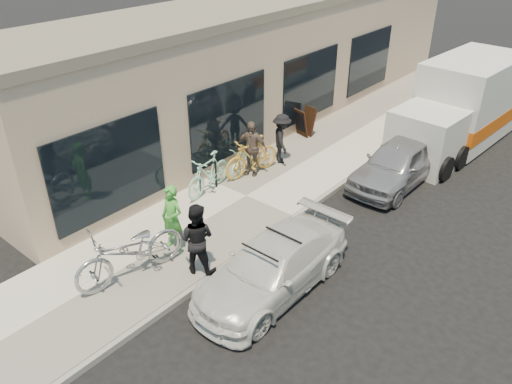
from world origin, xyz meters
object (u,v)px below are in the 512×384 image
Objects in this scene: moving_truck at (461,109)px; cruiser_bike_a at (208,173)px; bike_rack at (208,174)px; tandem_bike at (130,252)px; bystander_a at (282,139)px; sandwich_board at (304,122)px; sedan_silver at (397,163)px; cruiser_bike_b at (245,159)px; woman_rider at (172,218)px; cruiser_bike_c at (252,156)px; sedan_white at (273,266)px; bystander_b at (251,148)px; man_standing at (197,239)px.

moving_truck is 3.22× the size of cruiser_bike_a.
bike_rack is 0.14× the size of moving_truck.
tandem_bike is 6.26m from bystander_a.
sandwich_board is 2.16m from bystander_a.
sedan_silver is 2.40× the size of cruiser_bike_b.
bike_rack is 0.51× the size of woman_rider.
cruiser_bike_a is at bearing 114.24° from woman_rider.
bike_rack is 0.43× the size of cruiser_bike_c.
sedan_silver is 3.80m from moving_truck.
cruiser_bike_c is at bearing 136.07° from sedan_white.
cruiser_bike_a is 1.18× the size of bystander_a.
woman_rider is at bearing -96.19° from bystander_b.
sedan_silver is at bearing -89.83° from moving_truck.
tandem_bike is at bearing -67.17° from cruiser_bike_c.
moving_truck reaches higher than cruiser_bike_c.
cruiser_bike_a is (0.23, -4.69, 0.05)m from sandwich_board.
tandem_bike reaches higher than cruiser_bike_a.
cruiser_bike_b is at bearing -87.05° from man_standing.
woman_rider is (-2.30, -6.17, 0.30)m from sedan_silver.
sandwich_board is 3.24m from cruiser_bike_c.
cruiser_bike_c is at bearing -142.72° from sedan_silver.
cruiser_bike_a is at bearing -88.11° from cruiser_bike_c.
sandwich_board reaches higher than cruiser_bike_b.
sandwich_board is at bearing 80.75° from cruiser_bike_b.
bystander_a is at bearing 108.97° from tandem_bike.
bike_rack is at bearing 115.10° from woman_rider.
bystander_b is (-1.00, 3.81, 0.02)m from woman_rider.
bystander_b is at bearing 136.12° from sedan_white.
bike_rack is at bearing -91.00° from cruiser_bike_c.
woman_rider is 3.92m from cruiser_bike_c.
tandem_bike is at bearing 141.87° from bystander_a.
cruiser_bike_b is (-1.33, 5.03, -0.22)m from tandem_bike.
cruiser_bike_b reaches higher than bike_rack.
man_standing reaches higher than cruiser_bike_a.
sedan_white is 2.43× the size of man_standing.
bystander_a is (-3.36, -4.96, -0.31)m from moving_truck.
cruiser_bike_c is (0.23, 1.48, 0.02)m from cruiser_bike_a.
bystander_a is (-3.10, -1.22, 0.27)m from sedan_silver.
bike_rack is 0.49× the size of man_standing.
cruiser_bike_c is (-3.52, -6.12, -0.50)m from moving_truck.
woman_rider is at bearing -85.23° from cruiser_bike_b.
tandem_bike is at bearing -63.88° from sandwich_board.
cruiser_bike_b is at bearing 162.73° from bystander_b.
man_standing is (-1.57, -10.13, -0.26)m from moving_truck.
sedan_white reaches higher than bike_rack.
moving_truck is 2.39× the size of tandem_bike.
sedan_white is (3.85, -6.54, -0.07)m from sandwich_board.
bystander_b is at bearing 155.84° from cruiser_bike_c.
moving_truck reaches higher than sandwich_board.
tandem_bike is at bearing -98.32° from moving_truck.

